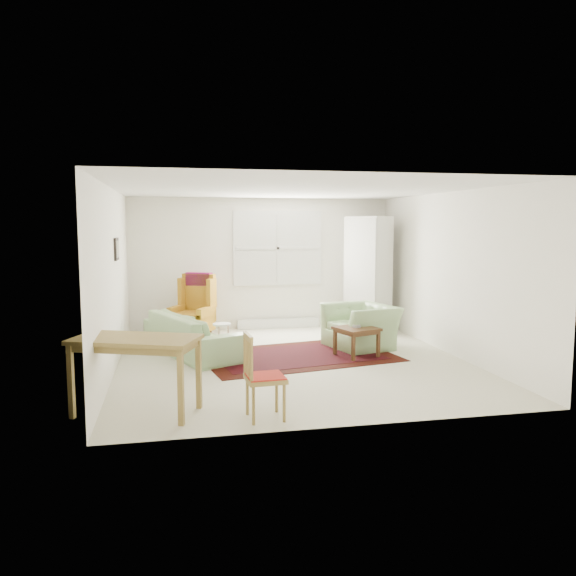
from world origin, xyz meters
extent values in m
cube|color=beige|center=(0.00, 0.00, 0.00)|extent=(5.00, 5.50, 0.01)
cube|color=white|center=(0.00, 0.00, 2.50)|extent=(5.00, 5.50, 0.01)
cube|color=white|center=(0.00, 2.75, 1.25)|extent=(5.00, 0.04, 2.50)
cube|color=white|center=(0.00, -2.75, 1.25)|extent=(5.00, 0.04, 2.50)
cube|color=white|center=(-2.50, 0.00, 1.25)|extent=(0.04, 5.50, 2.50)
cube|color=white|center=(2.50, 0.00, 1.25)|extent=(0.04, 5.50, 2.50)
cube|color=white|center=(0.30, 2.73, 1.55)|extent=(1.72, 0.06, 1.42)
cube|color=white|center=(0.30, 2.73, 1.55)|extent=(1.60, 0.02, 1.30)
cube|color=silver|center=(0.30, 2.67, 0.09)|extent=(1.60, 0.12, 0.18)
cube|color=black|center=(-2.48, 0.50, 1.65)|extent=(0.03, 0.42, 0.32)
cube|color=tan|center=(-2.46, 0.50, 1.65)|extent=(0.01, 0.34, 0.24)
imported|color=#87AB72|center=(-1.40, 0.79, 0.43)|extent=(1.60, 2.30, 0.87)
imported|color=#87AB72|center=(1.30, 0.68, 0.42)|extent=(1.19, 1.29, 0.84)
camera|label=1|loc=(-1.71, -7.91, 2.00)|focal=35.00mm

